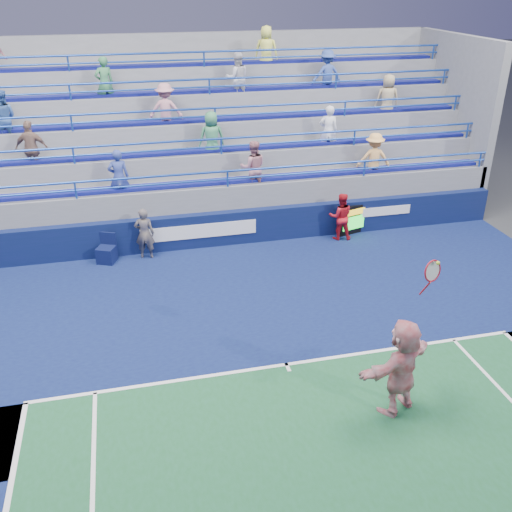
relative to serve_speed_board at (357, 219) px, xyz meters
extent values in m
plane|color=#333538|center=(-4.25, -6.38, -0.50)|extent=(120.00, 120.00, 0.00)
cube|color=#0D1545|center=(-4.25, -4.18, -0.49)|extent=(18.00, 8.40, 0.02)
cube|color=white|center=(-4.25, -6.38, -0.48)|extent=(11.00, 0.10, 0.01)
cube|color=white|center=(-4.25, -6.48, -0.48)|extent=(0.08, 0.30, 0.01)
cube|color=#0B173C|center=(-4.25, 0.12, 0.05)|extent=(18.00, 0.30, 1.10)
cube|color=white|center=(-5.25, -0.04, 0.10)|extent=(3.60, 0.02, 0.45)
cube|color=white|center=(0.95, -0.04, 0.20)|extent=(1.80, 0.02, 0.30)
cube|color=slate|center=(-4.25, 3.07, 0.05)|extent=(18.00, 5.60, 1.10)
cube|color=slate|center=(-4.25, 3.07, 0.42)|extent=(18.00, 5.60, 1.85)
cube|color=navy|center=(-4.25, 0.72, 1.40)|extent=(17.40, 0.45, 0.10)
cylinder|color=#1E45A3|center=(-4.25, 0.32, 1.85)|extent=(18.00, 0.07, 0.07)
cube|color=slate|center=(-4.25, 3.57, 0.80)|extent=(18.00, 4.60, 2.60)
cube|color=navy|center=(-4.25, 1.72, 2.15)|extent=(17.40, 0.45, 0.10)
cylinder|color=#1E45A3|center=(-4.25, 1.32, 2.60)|extent=(18.00, 0.07, 0.07)
cube|color=slate|center=(-4.25, 4.07, 1.17)|extent=(18.00, 3.60, 3.35)
cube|color=navy|center=(-4.25, 2.72, 2.90)|extent=(17.40, 0.45, 0.10)
cylinder|color=#1E45A3|center=(-4.25, 2.32, 3.35)|extent=(18.00, 0.07, 0.07)
cube|color=slate|center=(-4.25, 4.57, 1.55)|extent=(18.00, 2.60, 4.10)
cube|color=navy|center=(-4.25, 3.72, 3.65)|extent=(17.40, 0.45, 0.10)
cylinder|color=#1E45A3|center=(-4.25, 3.32, 4.10)|extent=(18.00, 0.07, 0.07)
cube|color=slate|center=(-4.25, 5.07, 1.92)|extent=(18.00, 1.60, 4.85)
cube|color=navy|center=(-4.25, 4.72, 4.40)|extent=(17.40, 0.45, 0.10)
cylinder|color=#1E45A3|center=(-4.25, 4.32, 4.85)|extent=(18.00, 0.07, 0.07)
imported|color=#354FA0|center=(0.04, 3.72, 4.03)|extent=(1.15, 0.73, 1.70)
imported|color=#CB8393|center=(-5.80, 2.72, 3.28)|extent=(1.19, 0.81, 1.70)
imported|color=tan|center=(1.99, 2.72, 3.28)|extent=(0.92, 0.69, 1.70)
imported|color=#FFB763|center=(0.74, 0.72, 1.78)|extent=(1.21, 0.85, 1.70)
imported|color=#826356|center=(-9.95, 1.72, 2.53)|extent=(1.07, 0.64, 1.70)
imported|color=silver|center=(-3.21, 3.72, 4.03)|extent=(0.83, 0.65, 1.70)
imported|color=white|center=(-0.53, 1.72, 2.53)|extent=(0.70, 0.54, 1.70)
imported|color=#397E4D|center=(-7.65, 3.72, 4.03)|extent=(0.71, 0.58, 1.70)
imported|color=#2F3E8D|center=(-7.49, 0.72, 1.78)|extent=(0.63, 0.43, 1.70)
imported|color=#BC7A87|center=(-3.35, 0.72, 1.78)|extent=(0.90, 0.74, 1.70)
imported|color=#3D865A|center=(-4.48, 1.72, 2.53)|extent=(0.85, 0.56, 1.70)
imported|color=#3861A8|center=(-10.78, 2.72, 3.28)|extent=(0.86, 0.68, 1.70)
imported|color=#EEF65F|center=(-1.93, 4.72, 4.78)|extent=(0.96, 0.77, 1.70)
cube|color=black|center=(0.00, 0.01, 0.00)|extent=(1.43, 0.54, 1.00)
cube|color=gold|center=(0.00, -0.08, 0.30)|extent=(1.22, 0.02, 0.20)
cube|color=#19E533|center=(0.00, -0.08, -0.08)|extent=(1.22, 0.02, 0.45)
cube|color=#0C143D|center=(-8.08, -0.32, -0.25)|extent=(0.65, 0.65, 0.50)
cube|color=#0C143D|center=(-8.08, -0.10, 0.19)|extent=(0.48, 0.25, 0.39)
imported|color=white|center=(-2.52, -8.22, 0.52)|extent=(1.97, 1.33, 2.04)
torus|color=maroon|center=(-2.17, -8.22, 2.55)|extent=(0.42, 0.24, 0.41)
cylinder|color=maroon|center=(-2.27, -8.22, 2.21)|extent=(0.09, 0.23, 0.37)
sphere|color=#CEE234|center=(-2.12, -8.27, 2.73)|extent=(0.07, 0.07, 0.07)
imported|color=#151B3A|center=(-6.91, -0.27, 0.30)|extent=(0.64, 0.48, 1.59)
imported|color=red|center=(-0.72, -0.33, 0.28)|extent=(0.86, 0.73, 1.56)
camera|label=1|loc=(-7.25, -16.14, 7.27)|focal=40.00mm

